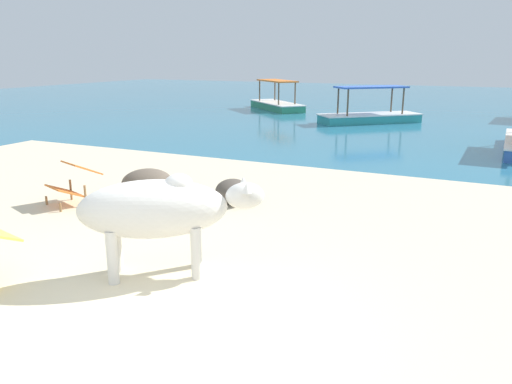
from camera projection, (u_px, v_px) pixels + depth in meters
name	position (u px, v px, depth m)	size (l,w,h in m)	color
sand_beach	(122.00, 339.00, 4.21)	(18.00, 14.00, 0.04)	beige
water_surface	(428.00, 107.00, 23.44)	(60.00, 36.00, 0.03)	teal
cow	(159.00, 210.00, 5.22)	(1.87, 1.42, 1.12)	silver
deck_chair_near	(74.00, 180.00, 7.90)	(0.77, 0.90, 0.68)	olive
shore_rock_large	(147.00, 183.00, 8.37)	(0.85, 0.63, 0.47)	#6B5B4C
shore_rock_medium	(233.00, 191.00, 8.03)	(0.73, 0.56, 0.37)	brown
boat_teal	(370.00, 115.00, 17.80)	(3.52, 3.29, 1.29)	teal
boat_green	(277.00, 103.00, 22.19)	(3.46, 3.37, 1.29)	#338E66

